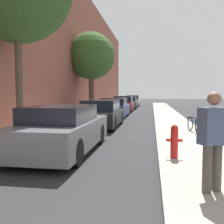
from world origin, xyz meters
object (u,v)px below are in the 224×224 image
(parked_car_navy, at_px, (114,108))
(parked_car_teal, at_px, (129,103))
(parked_car_black, at_px, (102,114))
(fire_hydrant, at_px, (174,141))
(pedestrian, at_px, (213,137))
(bicycle, at_px, (194,124))
(parked_car_grey, at_px, (63,130))
(parked_car_red, at_px, (124,104))
(street_tree_far, at_px, (91,56))
(parked_car_white, at_px, (133,101))

(parked_car_navy, xyz_separation_m, parked_car_teal, (0.16, 10.51, -0.02))
(parked_car_black, relative_size, fire_hydrant, 5.22)
(pedestrian, relative_size, bicycle, 1.08)
(parked_car_black, relative_size, parked_car_navy, 0.94)
(parked_car_grey, bearing_deg, parked_car_teal, 89.95)
(fire_hydrant, bearing_deg, parked_car_navy, 105.59)
(parked_car_grey, distance_m, parked_car_red, 16.88)
(parked_car_black, relative_size, bicycle, 2.87)
(parked_car_red, bearing_deg, parked_car_grey, -89.70)
(parked_car_teal, distance_m, street_tree_far, 10.92)
(parked_car_black, relative_size, parked_car_teal, 1.09)
(parked_car_grey, height_order, pedestrian, pedestrian)
(parked_car_red, height_order, parked_car_teal, parked_car_red)
(street_tree_far, bearing_deg, fire_hydrant, -67.41)
(street_tree_far, bearing_deg, parked_car_teal, 78.96)
(parked_car_navy, xyz_separation_m, fire_hydrant, (3.27, -11.71, -0.11))
(parked_car_red, distance_m, parked_car_teal, 4.77)
(parked_car_teal, relative_size, parked_car_white, 0.92)
(parked_car_red, height_order, street_tree_far, street_tree_far)
(parked_car_red, xyz_separation_m, fire_hydrant, (3.21, -17.45, -0.14))
(parked_car_navy, distance_m, street_tree_far, 4.23)
(parked_car_red, distance_m, pedestrian, 19.94)
(parked_car_navy, xyz_separation_m, pedestrian, (3.69, -13.86, 0.37))
(parked_car_white, xyz_separation_m, fire_hydrant, (3.09, -27.48, -0.13))
(parked_car_grey, height_order, parked_car_teal, parked_car_grey)
(street_tree_far, bearing_deg, parked_car_grey, -80.50)
(parked_car_navy, xyz_separation_m, parked_car_white, (0.18, 15.77, 0.02))
(bicycle, bearing_deg, parked_car_black, 146.15)
(parked_car_grey, distance_m, parked_car_teal, 21.65)
(parked_car_teal, height_order, fire_hydrant, parked_car_teal)
(parked_car_navy, bearing_deg, pedestrian, -75.10)
(fire_hydrant, bearing_deg, parked_car_white, 96.41)
(parked_car_red, bearing_deg, bicycle, -71.47)
(parked_car_white, height_order, fire_hydrant, parked_car_white)
(fire_hydrant, height_order, bicycle, fire_hydrant)
(fire_hydrant, xyz_separation_m, bicycle, (1.17, 4.39, -0.11))
(parked_car_white, relative_size, fire_hydrant, 5.22)
(parked_car_navy, height_order, street_tree_far, street_tree_far)
(parked_car_red, xyz_separation_m, parked_car_teal, (0.11, 4.77, -0.05))
(parked_car_grey, distance_m, parked_car_navy, 11.14)
(pedestrian, bearing_deg, bicycle, 53.19)
(parked_car_grey, height_order, parked_car_red, parked_car_red)
(parked_car_navy, bearing_deg, street_tree_far, 165.38)
(parked_car_black, relative_size, street_tree_far, 0.71)
(parked_car_navy, bearing_deg, fire_hydrant, -74.41)
(street_tree_far, height_order, fire_hydrant, street_tree_far)
(parked_car_red, height_order, parked_car_white, parked_car_red)
(pedestrian, bearing_deg, fire_hydrant, 70.79)
(parked_car_navy, relative_size, fire_hydrant, 5.56)
(fire_hydrant, bearing_deg, bicycle, 75.10)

